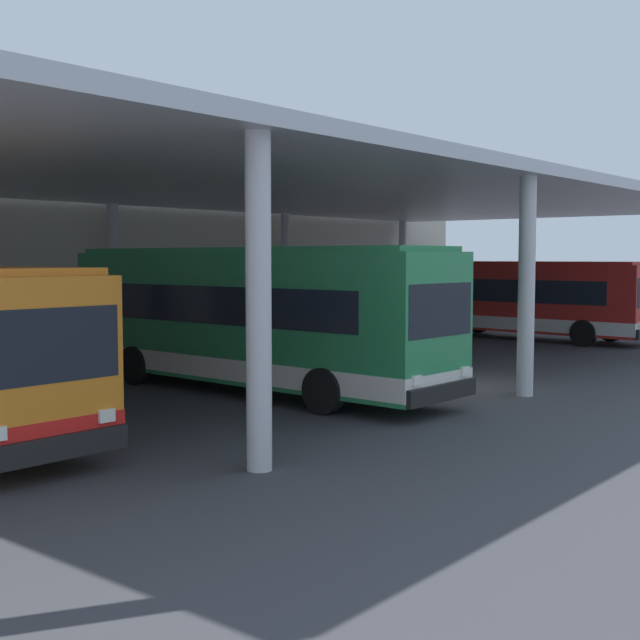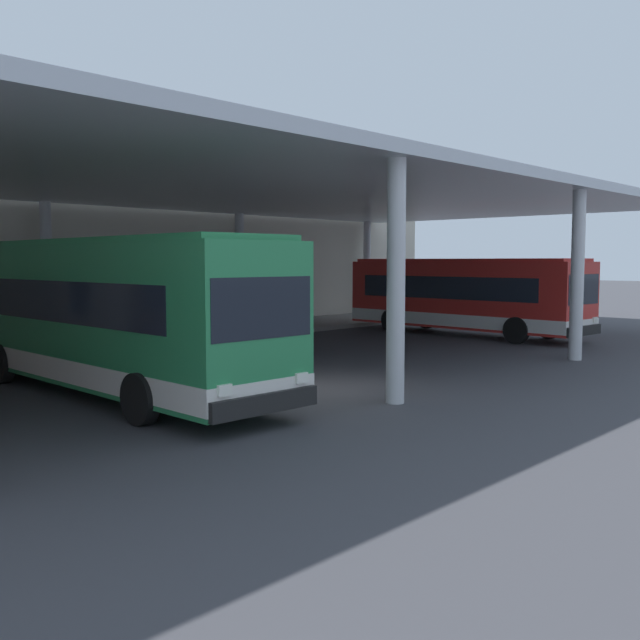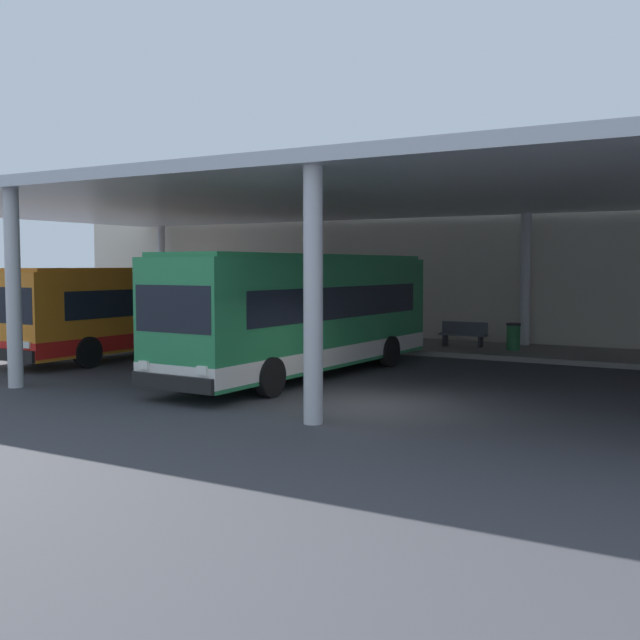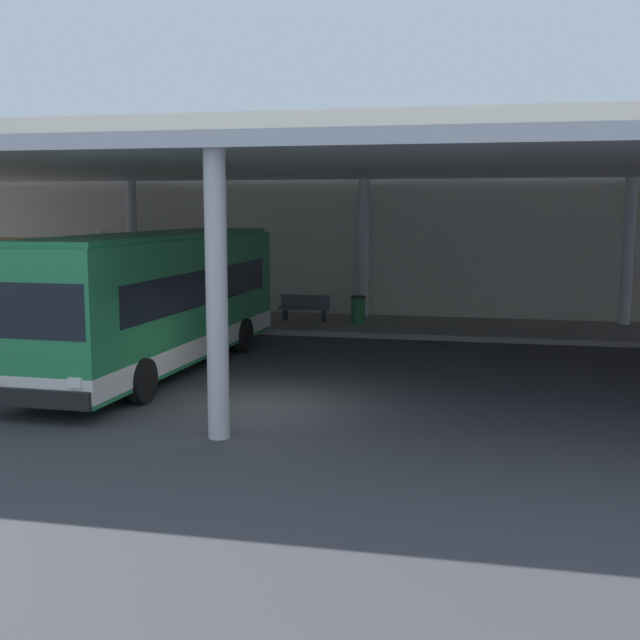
% 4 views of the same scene
% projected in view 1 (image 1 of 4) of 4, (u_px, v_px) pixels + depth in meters
% --- Properties ---
extents(ground_plane, '(200.00, 200.00, 0.00)m').
position_uv_depth(ground_plane, '(436.00, 386.00, 21.96)').
color(ground_plane, '#3D3D42').
extents(platform_kerb, '(42.00, 4.50, 0.18)m').
position_uv_depth(platform_kerb, '(146.00, 351.00, 29.40)').
color(platform_kerb, gray).
rests_on(platform_kerb, ground).
extents(station_building_facade, '(48.00, 1.60, 7.87)m').
position_uv_depth(station_building_facade, '(88.00, 241.00, 31.18)').
color(station_building_facade, beige).
rests_on(station_building_facade, ground).
extents(canopy_shelter, '(40.00, 17.00, 5.55)m').
position_uv_depth(canopy_shelter, '(278.00, 191.00, 25.06)').
color(canopy_shelter, silver).
rests_on(canopy_shelter, ground).
extents(bus_second_bay, '(2.94, 11.39, 3.57)m').
position_uv_depth(bus_second_bay, '(250.00, 317.00, 21.01)').
color(bus_second_bay, '#28844C').
rests_on(bus_second_bay, ground).
extents(bus_middle_bay, '(3.13, 10.65, 3.17)m').
position_uv_depth(bus_middle_bay, '(523.00, 298.00, 34.73)').
color(bus_middle_bay, red).
rests_on(bus_middle_bay, ground).
extents(bench_waiting, '(1.80, 0.45, 0.92)m').
position_uv_depth(bench_waiting, '(100.00, 338.00, 27.97)').
color(bench_waiting, '#4C515B').
rests_on(bench_waiting, platform_kerb).
extents(trash_bin, '(0.52, 0.52, 0.98)m').
position_uv_depth(trash_bin, '(155.00, 334.00, 29.29)').
color(trash_bin, '#236638').
rests_on(trash_bin, platform_kerb).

